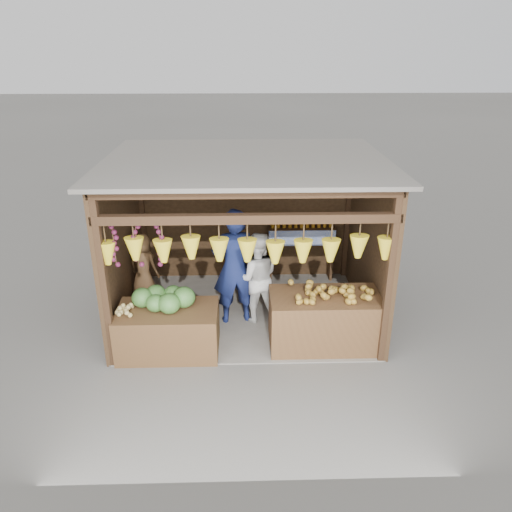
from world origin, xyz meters
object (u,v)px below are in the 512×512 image
(counter_left, at_px, (168,331))
(vendor_seated, at_px, (143,266))
(woman_standing, at_px, (257,277))
(counter_right, at_px, (326,321))
(man_standing, at_px, (234,267))

(counter_left, xyz_separation_m, vendor_seated, (-0.55, 1.28, 0.49))
(woman_standing, distance_m, vendor_seated, 1.93)
(woman_standing, bearing_deg, counter_left, 31.27)
(counter_right, relative_size, vendor_seated, 1.54)
(counter_right, distance_m, woman_standing, 1.35)
(counter_right, xyz_separation_m, vendor_seated, (-2.91, 1.17, 0.42))
(man_standing, relative_size, woman_standing, 1.27)
(counter_left, distance_m, man_standing, 1.45)
(woman_standing, relative_size, vendor_seated, 1.40)
(man_standing, xyz_separation_m, woman_standing, (0.36, 0.05, -0.21))
(counter_left, height_order, vendor_seated, vendor_seated)
(woman_standing, bearing_deg, vendor_seated, -13.95)
(counter_left, bearing_deg, man_standing, 41.53)
(counter_right, height_order, vendor_seated, vendor_seated)
(counter_right, distance_m, vendor_seated, 3.17)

